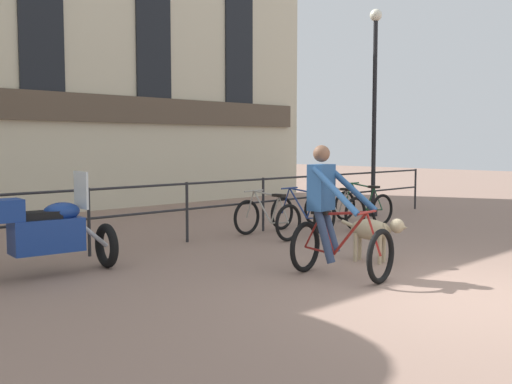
# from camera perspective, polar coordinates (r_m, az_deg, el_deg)

# --- Properties ---
(ground_plane) EXTENTS (60.00, 60.00, 0.00)m
(ground_plane) POSITION_cam_1_polar(r_m,az_deg,el_deg) (7.25, 19.89, -9.36)
(ground_plane) COLOR #8E7060
(canal_railing) EXTENTS (15.05, 0.05, 1.05)m
(canal_railing) POSITION_cam_1_polar(r_m,az_deg,el_deg) (10.45, -6.60, -0.92)
(canal_railing) COLOR #232326
(canal_railing) RESTS_ON ground_plane
(building_facade) EXTENTS (18.00, 0.72, 8.74)m
(building_facade) POSITION_cam_1_polar(r_m,az_deg,el_deg) (15.61, -20.27, 14.10)
(building_facade) COLOR beige
(building_facade) RESTS_ON ground_plane
(cyclist_with_bike) EXTENTS (0.84, 1.25, 1.70)m
(cyclist_with_bike) POSITION_cam_1_polar(r_m,az_deg,el_deg) (7.78, 7.28, -2.45)
(cyclist_with_bike) COLOR black
(cyclist_with_bike) RESTS_ON ground_plane
(dog) EXTENTS (0.39, 1.00, 0.66)m
(dog) POSITION_cam_1_polar(r_m,az_deg,el_deg) (8.81, 11.23, -3.61)
(dog) COLOR tan
(dog) RESTS_ON ground_plane
(parked_motorcycle) EXTENTS (1.81, 0.82, 1.35)m
(parked_motorcycle) POSITION_cam_1_polar(r_m,az_deg,el_deg) (8.22, -19.40, -3.72)
(parked_motorcycle) COLOR black
(parked_motorcycle) RESTS_ON ground_plane
(parked_bicycle_near_lamp) EXTENTS (0.67, 1.12, 0.86)m
(parked_bicycle_near_lamp) POSITION_cam_1_polar(r_m,az_deg,el_deg) (10.87, 1.07, -2.53)
(parked_bicycle_near_lamp) COLOR black
(parked_bicycle_near_lamp) RESTS_ON ground_plane
(parked_bicycle_mid_left) EXTENTS (0.71, 1.14, 0.86)m
(parked_bicycle_mid_left) POSITION_cam_1_polar(r_m,az_deg,el_deg) (11.59, 4.49, -2.09)
(parked_bicycle_mid_left) COLOR black
(parked_bicycle_mid_left) RESTS_ON ground_plane
(parked_bicycle_mid_right) EXTENTS (0.68, 1.12, 0.86)m
(parked_bicycle_mid_right) POSITION_cam_1_polar(r_m,az_deg,el_deg) (12.34, 7.51, -1.70)
(parked_bicycle_mid_right) COLOR black
(parked_bicycle_mid_right) RESTS_ON ground_plane
(parked_bicycle_far_end) EXTENTS (0.76, 1.17, 0.86)m
(parked_bicycle_far_end) POSITION_cam_1_polar(r_m,az_deg,el_deg) (13.13, 10.17, -1.35)
(parked_bicycle_far_end) COLOR black
(parked_bicycle_far_end) RESTS_ON ground_plane
(street_lamp) EXTENTS (0.28, 0.28, 4.80)m
(street_lamp) POSITION_cam_1_polar(r_m,az_deg,el_deg) (14.35, 11.22, 8.42)
(street_lamp) COLOR black
(street_lamp) RESTS_ON ground_plane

